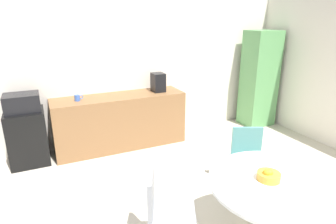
# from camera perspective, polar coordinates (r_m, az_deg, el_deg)

# --- Properties ---
(wall_back) EXTENTS (6.00, 0.10, 2.60)m
(wall_back) POSITION_cam_1_polar(r_m,az_deg,el_deg) (5.10, -7.64, 8.92)
(wall_back) COLOR silver
(wall_back) RESTS_ON ground_plane
(counter_block) EXTENTS (2.17, 0.60, 0.90)m
(counter_block) POSITION_cam_1_polar(r_m,az_deg,el_deg) (4.91, -9.47, -1.83)
(counter_block) COLOR brown
(counter_block) RESTS_ON ground_plane
(mini_fridge) EXTENTS (0.54, 0.54, 0.83)m
(mini_fridge) POSITION_cam_1_polar(r_m,az_deg,el_deg) (4.79, -26.24, -4.56)
(mini_fridge) COLOR black
(mini_fridge) RESTS_ON ground_plane
(microwave) EXTENTS (0.48, 0.38, 0.26)m
(microwave) POSITION_cam_1_polar(r_m,az_deg,el_deg) (4.63, -27.18, 1.66)
(microwave) COLOR black
(microwave) RESTS_ON mini_fridge
(locker_cabinet) EXTENTS (0.60, 0.50, 1.90)m
(locker_cabinet) POSITION_cam_1_polar(r_m,az_deg,el_deg) (6.05, 17.78, 6.29)
(locker_cabinet) COLOR #599959
(locker_cabinet) RESTS_ON ground_plane
(round_table) EXTENTS (1.23, 1.23, 0.76)m
(round_table) POSITION_cam_1_polar(r_m,az_deg,el_deg) (2.81, 21.01, -15.02)
(round_table) COLOR silver
(round_table) RESTS_ON ground_plane
(chair_teal) EXTENTS (0.56, 0.56, 0.83)m
(chair_teal) POSITION_cam_1_polar(r_m,az_deg,el_deg) (3.72, 15.66, -7.88)
(chair_teal) COLOR silver
(chair_teal) RESTS_ON ground_plane
(chair_gray) EXTENTS (0.56, 0.56, 0.83)m
(chair_gray) POSITION_cam_1_polar(r_m,az_deg,el_deg) (2.71, -1.34, -17.95)
(chair_gray) COLOR silver
(chair_gray) RESTS_ON ground_plane
(fruit_bowl) EXTENTS (0.21, 0.21, 0.11)m
(fruit_bowl) POSITION_cam_1_polar(r_m,az_deg,el_deg) (2.73, 19.47, -11.87)
(fruit_bowl) COLOR gold
(fruit_bowl) RESTS_ON round_table
(mug_white) EXTENTS (0.13, 0.08, 0.09)m
(mug_white) POSITION_cam_1_polar(r_m,az_deg,el_deg) (4.62, -17.67, 2.72)
(mug_white) COLOR #3F66BF
(mug_white) RESTS_ON counter_block
(coffee_maker) EXTENTS (0.20, 0.24, 0.32)m
(coffee_maker) POSITION_cam_1_polar(r_m,az_deg,el_deg) (4.95, -1.99, 5.95)
(coffee_maker) COLOR black
(coffee_maker) RESTS_ON counter_block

